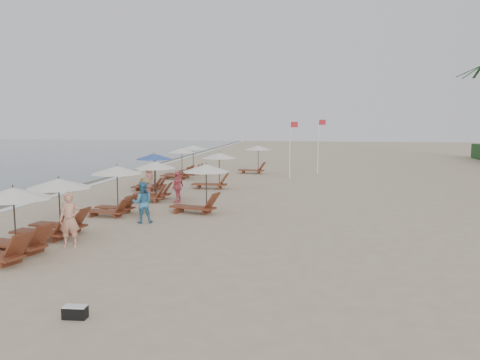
% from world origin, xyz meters
% --- Properties ---
extents(ground, '(160.00, 160.00, 0.00)m').
position_xyz_m(ground, '(0.00, 0.00, 0.00)').
color(ground, tan).
rests_on(ground, ground).
extents(wet_sand_band, '(3.20, 140.00, 0.01)m').
position_xyz_m(wet_sand_band, '(-12.50, 10.00, 0.00)').
color(wet_sand_band, '#6B5E4C').
rests_on(wet_sand_band, ground).
extents(foam_line, '(0.50, 140.00, 0.02)m').
position_xyz_m(foam_line, '(-11.20, 10.00, 0.01)').
color(foam_line, white).
rests_on(foam_line, ground).
extents(lounger_station_0, '(2.83, 2.56, 2.22)m').
position_xyz_m(lounger_station_0, '(-5.96, -3.62, 1.07)').
color(lounger_station_0, brown).
rests_on(lounger_station_0, ground).
extents(lounger_station_1, '(2.81, 2.39, 2.15)m').
position_xyz_m(lounger_station_1, '(-6.11, -0.72, 1.05)').
color(lounger_station_1, brown).
rests_on(lounger_station_1, ground).
extents(lounger_station_2, '(2.55, 2.35, 2.21)m').
position_xyz_m(lounger_station_2, '(-5.60, 3.49, 1.21)').
color(lounger_station_2, brown).
rests_on(lounger_station_2, ground).
extents(lounger_station_3, '(2.61, 2.25, 2.07)m').
position_xyz_m(lounger_station_3, '(-5.24, 7.48, 1.03)').
color(lounger_station_3, brown).
rests_on(lounger_station_3, ground).
extents(lounger_station_4, '(2.46, 2.28, 2.23)m').
position_xyz_m(lounger_station_4, '(-6.54, 11.25, 1.21)').
color(lounger_station_4, brown).
rests_on(lounger_station_4, ground).
extents(lounger_station_5, '(2.52, 2.03, 2.24)m').
position_xyz_m(lounger_station_5, '(-6.55, 17.09, 1.01)').
color(lounger_station_5, brown).
rests_on(lounger_station_5, ground).
extents(lounger_station_6, '(2.60, 2.38, 2.30)m').
position_xyz_m(lounger_station_6, '(-6.36, 19.87, 1.24)').
color(lounger_station_6, brown).
rests_on(lounger_station_6, ground).
extents(inland_station_0, '(2.86, 2.24, 2.22)m').
position_xyz_m(inland_station_0, '(-1.91, 4.60, 1.29)').
color(inland_station_0, brown).
rests_on(inland_station_0, ground).
extents(inland_station_1, '(2.83, 2.24, 2.22)m').
position_xyz_m(inland_station_1, '(-2.90, 12.48, 1.29)').
color(inland_station_1, brown).
rests_on(inland_station_1, ground).
extents(inland_station_2, '(2.76, 2.24, 2.22)m').
position_xyz_m(inland_station_2, '(-1.50, 21.38, 1.34)').
color(inland_station_2, brown).
rests_on(inland_station_2, ground).
extents(beachgoer_near, '(0.77, 0.60, 1.88)m').
position_xyz_m(beachgoer_near, '(-4.76, -2.01, 0.94)').
color(beachgoer_near, tan).
rests_on(beachgoer_near, ground).
extents(beachgoer_mid_a, '(1.00, 0.89, 1.71)m').
position_xyz_m(beachgoer_mid_a, '(-3.72, 2.05, 0.86)').
color(beachgoer_mid_a, teal).
rests_on(beachgoer_mid_a, ground).
extents(beachgoer_mid_b, '(0.90, 1.19, 1.64)m').
position_xyz_m(beachgoer_mid_b, '(-4.38, 4.26, 0.82)').
color(beachgoer_mid_b, olive).
rests_on(beachgoer_mid_b, ground).
extents(beachgoer_far_a, '(0.63, 1.03, 1.64)m').
position_xyz_m(beachgoer_far_a, '(-3.67, 7.07, 0.82)').
color(beachgoer_far_a, '#D65565').
rests_on(beachgoer_far_a, ground).
extents(beachgoer_far_b, '(0.68, 0.86, 1.54)m').
position_xyz_m(beachgoer_far_b, '(-6.51, 10.73, 0.77)').
color(beachgoer_far_b, tan).
rests_on(beachgoer_far_b, ground).
extents(duffel_bag, '(0.53, 0.29, 0.28)m').
position_xyz_m(duffel_bag, '(-1.70, -7.54, 0.14)').
color(duffel_bag, black).
rests_on(duffel_bag, ground).
extents(flag_pole_near, '(0.59, 0.08, 4.31)m').
position_xyz_m(flag_pole_near, '(1.45, 18.38, 2.40)').
color(flag_pole_near, silver).
rests_on(flag_pole_near, ground).
extents(flag_pole_far, '(0.60, 0.08, 4.46)m').
position_xyz_m(flag_pole_far, '(3.46, 21.56, 2.47)').
color(flag_pole_far, silver).
rests_on(flag_pole_far, ground).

